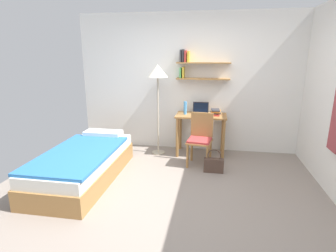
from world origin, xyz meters
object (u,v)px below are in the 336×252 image
object	(u,v)px
bed	(84,164)
desk	(201,123)
laptop	(200,111)
standing_lamp	(158,77)
handbag	(214,165)
book_stack	(216,112)
water_bottle	(185,108)
desk_chair	(200,137)

from	to	relation	value
bed	desk	bearing A→B (deg)	38.99
laptop	standing_lamp	bearing A→B (deg)	-166.79
bed	handbag	distance (m)	2.03
book_stack	water_bottle	bearing A→B (deg)	-177.71
standing_lamp	laptop	distance (m)	1.02
water_bottle	laptop	bearing A→B (deg)	20.76
bed	laptop	size ratio (longest dim) A/B	6.72
handbag	laptop	bearing A→B (deg)	107.83
desk	laptop	bearing A→B (deg)	102.90
desk	book_stack	distance (m)	0.34
desk_chair	water_bottle	world-z (taller)	water_bottle
standing_lamp	handbag	size ratio (longest dim) A/B	4.30
bed	book_stack	xyz separation A→B (m)	(1.94, 1.37, 0.58)
bed	handbag	bearing A→B (deg)	16.57
bed	desk_chair	distance (m)	1.93
standing_lamp	book_stack	size ratio (longest dim) A/B	6.71
bed	standing_lamp	distance (m)	1.97
standing_lamp	bed	bearing A→B (deg)	-124.86
desk	handbag	world-z (taller)	desk
water_bottle	desk_chair	bearing A→B (deg)	-56.38
bed	desk_chair	world-z (taller)	desk_chair
desk	handbag	size ratio (longest dim) A/B	2.37
desk	handbag	xyz separation A→B (m)	(0.26, -0.78, -0.47)
standing_lamp	desk	bearing A→B (deg)	6.41
standing_lamp	laptop	xyz separation A→B (m)	(0.77, 0.18, -0.64)
desk	standing_lamp	bearing A→B (deg)	-173.59
book_stack	handbag	bearing A→B (deg)	-89.98
desk	handbag	distance (m)	0.95
desk	standing_lamp	world-z (taller)	standing_lamp
water_bottle	book_stack	size ratio (longest dim) A/B	0.97
desk_chair	laptop	bearing A→B (deg)	93.85
bed	water_bottle	bearing A→B (deg)	44.26
bed	water_bottle	distance (m)	2.04
handbag	standing_lamp	bearing A→B (deg)	146.69
desk	book_stack	world-z (taller)	book_stack
book_stack	desk	bearing A→B (deg)	-177.76
book_stack	handbag	distance (m)	1.05
laptop	handbag	size ratio (longest dim) A/B	0.77
bed	handbag	size ratio (longest dim) A/B	5.15
laptop	water_bottle	xyz separation A→B (m)	(-0.28, -0.10, 0.07)
desk_chair	handbag	xyz separation A→B (m)	(0.24, -0.30, -0.35)
laptop	book_stack	xyz separation A→B (m)	(0.28, -0.08, 0.00)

